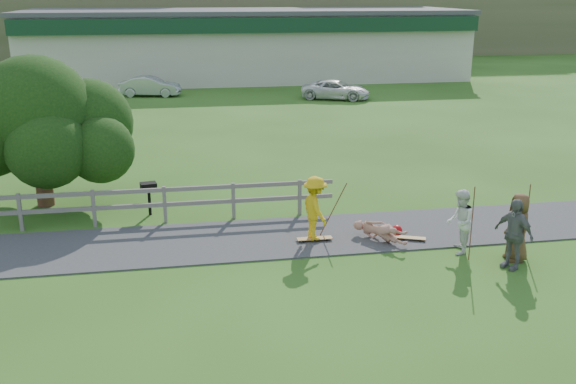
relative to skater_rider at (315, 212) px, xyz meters
name	(u,v)px	position (x,y,z in m)	size (l,w,h in m)	color
ground	(246,263)	(-1.98, -1.06, -0.87)	(260.00, 260.00, 0.00)	#2C5418
path	(240,240)	(-1.98, 0.44, -0.85)	(34.00, 3.00, 0.04)	#343436
fence	(71,204)	(-6.60, 2.24, -0.15)	(15.05, 0.10, 1.10)	#66605A
strip_mall	(247,44)	(2.02, 33.88, 1.71)	(32.50, 10.75, 5.10)	beige
skater_rider	(315,212)	(0.00, 0.00, 0.00)	(1.12, 0.64, 1.74)	gold
skater_fallen	(380,231)	(1.75, -0.27, -0.57)	(1.61, 0.39, 0.59)	tan
spectator_a	(460,222)	(3.51, -1.35, -0.02)	(0.82, 0.64, 1.69)	white
spectator_b	(514,234)	(4.38, -2.45, 0.02)	(1.04, 0.43, 1.77)	slate
spectator_c	(518,227)	(4.74, -2.02, 0.01)	(0.85, 0.56, 1.75)	brown
car_silver	(150,86)	(-5.13, 26.08, -0.24)	(1.33, 3.81, 1.26)	#AFB3B8
car_white	(336,90)	(6.28, 22.94, -0.28)	(1.94, 4.20, 1.17)	white
tree	(39,146)	(-7.73, 4.49, 1.05)	(5.68, 5.68, 3.84)	black
bbq	(149,199)	(-4.45, 3.00, -0.36)	(0.47, 0.36, 1.01)	black
longboard_rider	(315,240)	(0.00, 0.00, -0.81)	(0.96, 0.23, 0.11)	olive
longboard_fallen	(409,239)	(2.55, -0.37, -0.82)	(0.88, 0.21, 0.10)	olive
helmet	(397,230)	(2.35, 0.08, -0.72)	(0.30, 0.30, 0.30)	#B6090C
pole_rider	(333,207)	(0.60, 0.40, -0.03)	(0.03, 0.03, 1.67)	brown
pole_spec_left	(472,224)	(3.59, -1.83, 0.10)	(0.03, 0.03, 1.93)	brown
pole_spec_right	(527,216)	(5.36, -1.34, 0.01)	(0.03, 0.03, 1.76)	brown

